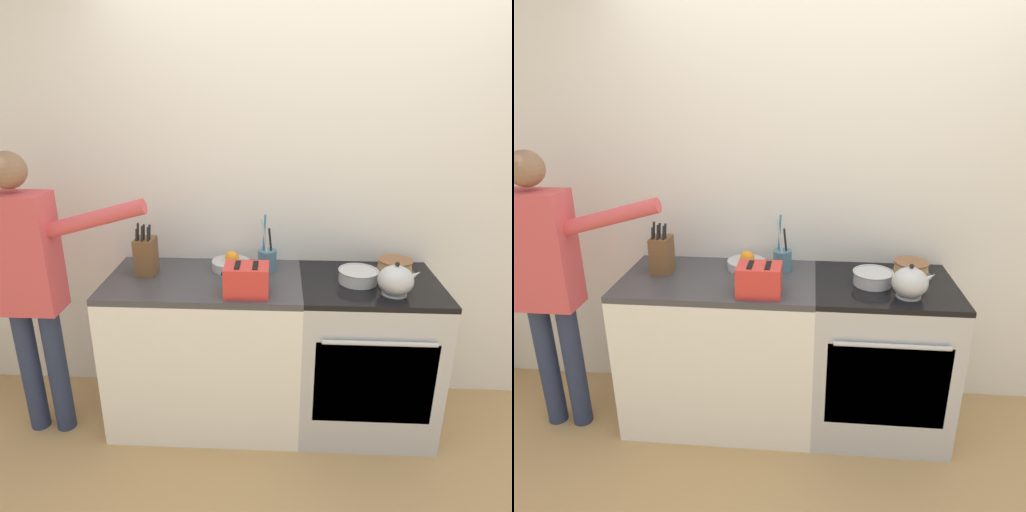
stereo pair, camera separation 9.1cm
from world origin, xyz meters
TOP-DOWN VIEW (x-y plane):
  - ground_plane at (0.00, 0.00)m, footprint 16.00×16.00m
  - wall_back at (0.00, 0.65)m, footprint 8.00×0.04m
  - counter_cabinet at (-0.66, 0.32)m, footprint 1.09×0.63m
  - stove_range at (0.27, 0.31)m, footprint 0.77×0.66m
  - layer_cake at (0.43, 0.44)m, footprint 0.24×0.24m
  - tea_kettle at (0.37, 0.16)m, footprint 0.22×0.18m
  - mixing_bowl at (0.20, 0.30)m, footprint 0.22×0.22m
  - knife_block at (-0.99, 0.37)m, footprint 0.11×0.14m
  - utensil_crock at (-0.30, 0.46)m, footprint 0.11×0.11m
  - fruit_bowl at (-0.52, 0.47)m, footprint 0.22×0.22m
  - toaster at (-0.40, 0.12)m, footprint 0.24×0.17m
  - person_baker at (-1.57, 0.14)m, footprint 0.93×0.20m

SIDE VIEW (x-z plane):
  - ground_plane at x=0.00m, z-range 0.00..0.00m
  - counter_cabinet at x=-0.66m, z-range 0.00..0.91m
  - stove_range at x=0.27m, z-range 0.00..0.91m
  - fruit_bowl at x=-0.52m, z-range 0.89..1.00m
  - mixing_bowl at x=0.20m, z-range 0.91..0.99m
  - layer_cake at x=0.43m, z-range 0.91..1.00m
  - person_baker at x=-1.57m, z-range 0.16..1.79m
  - utensil_crock at x=-0.30m, z-range 0.82..1.15m
  - tea_kettle at x=0.37m, z-range 0.90..1.08m
  - toaster at x=-0.40m, z-range 0.91..1.07m
  - knife_block at x=-0.99m, z-range 0.87..1.17m
  - wall_back at x=0.00m, z-range 0.00..2.60m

